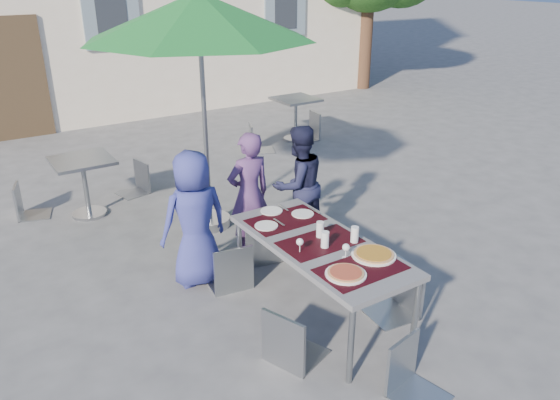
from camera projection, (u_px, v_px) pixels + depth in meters
ground at (361, 287)px, 5.53m from camera, size 90.00×90.00×0.00m
dining_table at (320, 248)px, 4.83m from camera, size 0.80×1.85×0.76m
pizza_near_left at (346, 273)px, 4.29m from camera, size 0.33×0.33×0.03m
pizza_near_right at (374, 254)px, 4.57m from camera, size 0.38×0.38×0.03m
glassware at (331, 237)px, 4.74m from camera, size 0.58×0.49×0.15m
place_settings at (281, 216)px, 5.28m from camera, size 0.70×0.48×0.01m
child_0 at (195, 219)px, 5.37m from camera, size 0.70×0.46×1.40m
child_1 at (249, 195)px, 5.94m from camera, size 0.51×0.34×1.41m
child_2 at (298, 185)px, 6.23m from camera, size 0.69×0.42×1.39m
chair_0 at (229, 240)px, 5.31m from camera, size 0.46×0.46×0.92m
chair_1 at (261, 213)px, 5.79m from camera, size 0.50×0.51×0.98m
chair_2 at (296, 213)px, 5.95m from camera, size 0.43×0.43×0.87m
chair_3 at (291, 305)px, 4.27m from camera, size 0.54×0.53×0.94m
chair_4 at (403, 262)px, 4.92m from camera, size 0.45×0.45×0.92m
chair_5 at (416, 339)px, 3.98m from camera, size 0.44×0.44×0.84m
patio_umbrella at (199, 18)px, 5.87m from camera, size 2.58×2.58×2.75m
cafe_table_0 at (84, 176)px, 6.92m from camera, size 0.72×0.72×0.77m
bg_chair_l_0 at (22, 181)px, 6.90m from camera, size 0.47×0.46×0.84m
bg_chair_r_0 at (135, 160)px, 7.65m from camera, size 0.45×0.44×0.84m
cafe_table_1 at (296, 111)px, 9.99m from camera, size 0.74×0.74×0.79m
bg_chair_l_1 at (256, 121)px, 9.37m from camera, size 0.54×0.54×0.93m
bg_chair_r_1 at (310, 110)px, 10.05m from camera, size 0.48×0.48×0.95m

